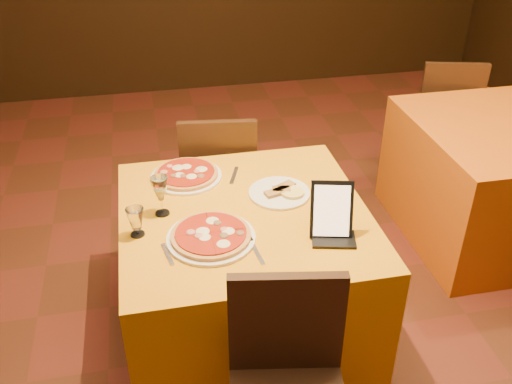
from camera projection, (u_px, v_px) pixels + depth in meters
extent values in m
cube|color=#5E2D19|center=(261.00, 346.00, 2.87)|extent=(6.00, 7.00, 0.01)
cube|color=orange|center=(245.00, 276.00, 2.74)|extent=(1.10, 1.10, 0.75)
cube|color=#C5590C|center=(499.00, 180.00, 3.51)|extent=(1.10, 1.10, 0.75)
cylinder|color=white|center=(211.00, 238.00, 2.37)|extent=(0.37, 0.37, 0.01)
cylinder|color=#AD4C23|center=(211.00, 235.00, 2.36)|extent=(0.33, 0.33, 0.02)
cylinder|color=white|center=(186.00, 177.00, 2.79)|extent=(0.35, 0.35, 0.01)
cylinder|color=#AD4C23|center=(186.00, 174.00, 2.78)|extent=(0.31, 0.31, 0.02)
cylinder|color=white|center=(279.00, 193.00, 2.66)|extent=(0.29, 0.29, 0.01)
cylinder|color=olive|center=(279.00, 190.00, 2.66)|extent=(0.18, 0.18, 0.02)
cube|color=black|center=(332.00, 210.00, 2.34)|extent=(0.19, 0.14, 0.23)
cube|color=#A4A6AB|center=(255.00, 249.00, 2.31)|extent=(0.04, 0.21, 0.01)
cube|color=silver|center=(167.00, 254.00, 2.28)|extent=(0.05, 0.15, 0.01)
cube|color=#B6B5BC|center=(234.00, 175.00, 2.81)|extent=(0.07, 0.16, 0.01)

